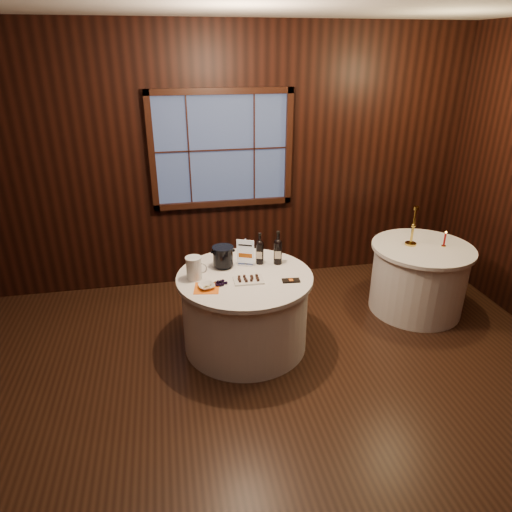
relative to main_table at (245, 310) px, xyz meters
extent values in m
plane|color=black|center=(0.00, -1.00, -0.39)|extent=(6.00, 6.00, 0.00)
cube|color=black|center=(0.00, 1.50, 1.11)|extent=(6.00, 0.02, 3.00)
cube|color=#384976|center=(0.00, 1.47, 1.26)|extent=(1.50, 0.01, 1.20)
cylinder|color=white|center=(0.00, 0.00, -0.02)|extent=(1.20, 1.20, 0.73)
cylinder|color=white|center=(0.00, 0.00, 0.36)|extent=(1.28, 1.28, 0.04)
cylinder|color=white|center=(2.00, 0.30, -0.02)|extent=(1.00, 1.00, 0.73)
cylinder|color=white|center=(2.00, 0.30, 0.36)|extent=(1.08, 1.08, 0.04)
cube|color=silver|center=(0.05, 0.22, 0.39)|extent=(0.16, 0.13, 0.01)
cube|color=silver|center=(0.05, 0.22, 0.53)|extent=(0.02, 0.02, 0.26)
cube|color=white|center=(0.05, 0.21, 0.53)|extent=(0.16, 0.07, 0.24)
cylinder|color=black|center=(0.19, 0.23, 0.49)|extent=(0.08, 0.08, 0.21)
sphere|color=black|center=(0.19, 0.23, 0.59)|extent=(0.08, 0.08, 0.08)
cylinder|color=black|center=(0.19, 0.23, 0.65)|extent=(0.03, 0.03, 0.09)
cylinder|color=black|center=(0.19, 0.23, 0.69)|extent=(0.03, 0.03, 0.02)
cube|color=beige|center=(0.19, 0.19, 0.49)|extent=(0.05, 0.02, 0.07)
cylinder|color=black|center=(0.36, 0.19, 0.49)|extent=(0.08, 0.08, 0.22)
sphere|color=black|center=(0.36, 0.19, 0.60)|extent=(0.08, 0.08, 0.08)
cylinder|color=black|center=(0.36, 0.19, 0.66)|extent=(0.03, 0.03, 0.10)
cylinder|color=black|center=(0.36, 0.19, 0.71)|extent=(0.04, 0.04, 0.02)
cube|color=beige|center=(0.36, 0.15, 0.49)|extent=(0.06, 0.02, 0.08)
cylinder|color=black|center=(-0.17, 0.22, 0.40)|extent=(0.15, 0.15, 0.03)
cylinder|color=black|center=(-0.17, 0.22, 0.49)|extent=(0.19, 0.19, 0.17)
cylinder|color=black|center=(-0.17, 0.22, 0.58)|extent=(0.21, 0.21, 0.02)
cube|color=white|center=(0.01, -0.12, 0.39)|extent=(0.27, 0.19, 0.02)
cube|color=black|center=(0.39, -0.20, 0.39)|extent=(0.17, 0.09, 0.01)
cylinder|color=#392A14|center=(-0.32, -0.15, 0.40)|extent=(0.08, 0.02, 0.03)
cylinder|color=white|center=(-0.47, 0.02, 0.48)|extent=(0.14, 0.14, 0.21)
cylinder|color=white|center=(-0.47, 0.02, 0.59)|extent=(0.15, 0.15, 0.01)
torus|color=white|center=(-0.39, 0.02, 0.50)|extent=(0.10, 0.04, 0.10)
cube|color=orange|center=(-0.37, -0.19, 0.38)|extent=(0.25, 0.25, 0.00)
imported|color=white|center=(-0.37, -0.19, 0.40)|extent=(0.18, 0.18, 0.03)
cylinder|color=gold|center=(1.89, 0.37, 0.39)|extent=(0.12, 0.12, 0.02)
cylinder|color=gold|center=(1.89, 0.37, 0.59)|extent=(0.03, 0.03, 0.38)
cylinder|color=gold|center=(1.89, 0.37, 0.80)|extent=(0.06, 0.06, 0.03)
cylinder|color=gold|center=(2.21, 0.26, 0.39)|extent=(0.05, 0.05, 0.01)
cylinder|color=#990B0D|center=(2.21, 0.26, 0.46)|extent=(0.02, 0.02, 0.14)
sphere|color=#FFB23F|center=(2.21, 0.26, 0.55)|extent=(0.02, 0.02, 0.02)
camera|label=1|loc=(-0.64, -3.75, 2.31)|focal=32.00mm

